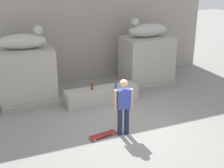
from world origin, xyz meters
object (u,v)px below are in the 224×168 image
object	(u,v)px
statue_reclining_left	(23,41)
bottle_blue	(116,85)
skateboard	(103,135)
statue_reclining_right	(147,30)
skater	(123,105)
bottle_brown	(92,87)

from	to	relation	value
statue_reclining_left	bottle_blue	distance (m)	3.46
statue_reclining_left	skateboard	size ratio (longest dim) A/B	2.03
statue_reclining_right	skater	world-z (taller)	statue_reclining_right
skateboard	bottle_blue	distance (m)	2.56
statue_reclining_left	skater	bearing A→B (deg)	-50.07
statue_reclining_left	bottle_blue	size ratio (longest dim) A/B	5.93
skateboard	bottle_blue	bearing A→B (deg)	-131.55
bottle_brown	statue_reclining_left	bearing A→B (deg)	151.00
skater	bottle_brown	distance (m)	2.39
skateboard	bottle_blue	world-z (taller)	bottle_blue
skateboard	bottle_blue	xyz separation A→B (m)	(1.33, 2.12, 0.56)
bottle_brown	bottle_blue	size ratio (longest dim) A/B	1.03
statue_reclining_right	bottle_blue	world-z (taller)	statue_reclining_right
skater	bottle_brown	world-z (taller)	skater
statue_reclining_left	bottle_brown	xyz separation A→B (m)	(2.00, -1.11, -1.55)
skateboard	bottle_brown	size ratio (longest dim) A/B	2.82
statue_reclining_left	bottle_brown	distance (m)	2.76
statue_reclining_left	bottle_blue	bearing A→B (deg)	-15.17
bottle_brown	bottle_blue	xyz separation A→B (m)	(0.82, -0.16, -0.00)
skater	skateboard	size ratio (longest dim) A/B	2.03
skater	bottle_blue	size ratio (longest dim) A/B	5.93
statue_reclining_left	skater	size ratio (longest dim) A/B	1.00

